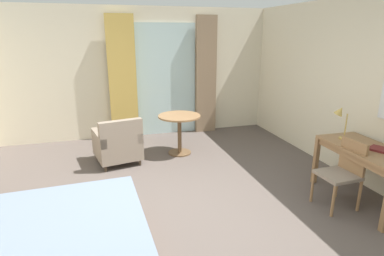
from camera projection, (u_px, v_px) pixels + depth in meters
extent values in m
cube|color=#564C47|center=(180.00, 220.00, 3.78)|extent=(6.12, 7.32, 0.10)
cube|color=beige|center=(139.00, 73.00, 6.52)|extent=(5.72, 0.12, 2.62)
cube|color=silver|center=(165.00, 80.00, 6.63)|extent=(1.31, 0.02, 2.31)
cube|color=tan|center=(123.00, 79.00, 6.28)|extent=(0.54, 0.10, 2.46)
cube|color=#897056|center=(206.00, 76.00, 6.75)|extent=(0.44, 0.10, 2.46)
cube|color=white|center=(24.00, 244.00, 2.77)|extent=(2.13, 1.68, 0.19)
cube|color=slate|center=(65.00, 225.00, 2.85)|extent=(1.47, 1.69, 0.03)
cube|color=olive|center=(370.00, 150.00, 3.94)|extent=(0.68, 1.32, 0.04)
cube|color=olive|center=(369.00, 154.00, 3.96)|extent=(0.62, 1.26, 0.08)
cube|color=olive|center=(350.00, 157.00, 4.69)|extent=(0.06, 0.06, 0.68)
cube|color=olive|center=(316.00, 160.00, 4.55)|extent=(0.06, 0.06, 0.68)
cube|color=gray|center=(338.00, 175.00, 3.89)|extent=(0.45, 0.43, 0.04)
cube|color=olive|center=(353.00, 156.00, 3.88)|extent=(0.05, 0.39, 0.41)
cylinder|color=olive|center=(312.00, 187.00, 4.06)|extent=(0.04, 0.04, 0.41)
cylinder|color=olive|center=(333.00, 201.00, 3.72)|extent=(0.04, 0.04, 0.41)
cylinder|color=olive|center=(337.00, 183.00, 4.18)|extent=(0.04, 0.04, 0.41)
cylinder|color=olive|center=(359.00, 196.00, 3.84)|extent=(0.04, 0.04, 0.41)
cylinder|color=tan|center=(344.00, 138.00, 4.31)|extent=(0.13, 0.13, 0.02)
cylinder|color=tan|center=(346.00, 126.00, 4.26)|extent=(0.02, 0.02, 0.33)
cone|color=tan|center=(340.00, 111.00, 4.23)|extent=(0.16, 0.14, 0.17)
cube|color=maroon|center=(383.00, 150.00, 3.86)|extent=(0.32, 0.35, 0.02)
cube|color=gray|center=(117.00, 148.00, 5.33)|extent=(0.82, 0.86, 0.29)
cube|color=gray|center=(121.00, 133.00, 4.96)|extent=(0.69, 0.25, 0.41)
cube|color=gray|center=(133.00, 133.00, 5.39)|extent=(0.24, 0.74, 0.16)
cube|color=gray|center=(99.00, 138.00, 5.13)|extent=(0.24, 0.74, 0.16)
cylinder|color=#4C3D2D|center=(129.00, 150.00, 5.77)|extent=(0.04, 0.04, 0.10)
cylinder|color=#4C3D2D|center=(98.00, 156.00, 5.52)|extent=(0.04, 0.04, 0.10)
cylinder|color=#4C3D2D|center=(140.00, 162.00, 5.25)|extent=(0.04, 0.04, 0.10)
cylinder|color=#4C3D2D|center=(106.00, 168.00, 4.99)|extent=(0.04, 0.04, 0.10)
cylinder|color=olive|center=(179.00, 116.00, 5.58)|extent=(0.75, 0.75, 0.03)
cylinder|color=brown|center=(180.00, 135.00, 5.68)|extent=(0.07, 0.07, 0.68)
cylinder|color=brown|center=(180.00, 152.00, 5.77)|extent=(0.41, 0.41, 0.02)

